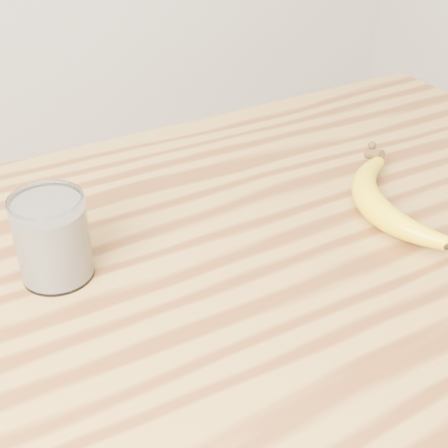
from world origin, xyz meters
TOP-DOWN VIEW (x-y plane):
  - table at (0.00, 0.00)m, footprint 1.20×0.80m
  - smoothie_glass at (-0.28, 0.07)m, footprint 0.09×0.09m
  - banana at (0.15, -0.02)m, footprint 0.22×0.35m

SIDE VIEW (x-z plane):
  - table at x=0.00m, z-range 0.32..1.22m
  - banana at x=0.15m, z-range 0.90..0.94m
  - smoothie_glass at x=-0.28m, z-range 0.90..1.01m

